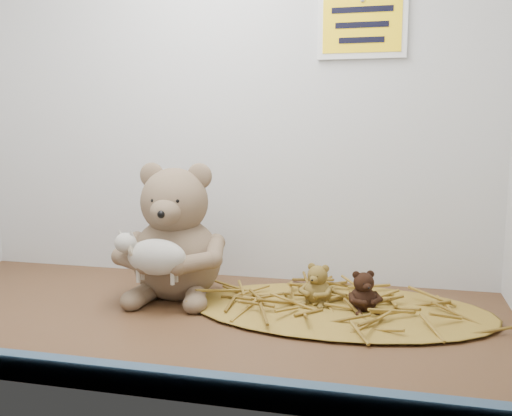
% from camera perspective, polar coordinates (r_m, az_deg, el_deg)
% --- Properties ---
extents(alcove_shell, '(1.20, 0.60, 0.90)m').
position_cam_1_polar(alcove_shell, '(1.10, -6.52, 13.63)').
color(alcove_shell, '#472A18').
rests_on(alcove_shell, ground).
extents(front_rail, '(1.19, 0.02, 0.04)m').
position_cam_1_polar(front_rail, '(0.82, -15.47, -15.76)').
color(front_rail, '#365267').
rests_on(front_rail, shelf_floor).
extents(straw_bed, '(0.57, 0.33, 0.01)m').
position_cam_1_polar(straw_bed, '(1.10, 8.36, -9.96)').
color(straw_bed, brown).
rests_on(straw_bed, shelf_floor).
extents(main_teddy, '(0.24, 0.25, 0.27)m').
position_cam_1_polar(main_teddy, '(1.16, -8.02, -2.27)').
color(main_teddy, '#776349').
rests_on(main_teddy, shelf_floor).
extents(toy_lamb, '(0.15, 0.09, 0.10)m').
position_cam_1_polar(toy_lamb, '(1.08, -9.90, -4.86)').
color(toy_lamb, '#B3ABA0').
rests_on(toy_lamb, main_teddy).
extents(mini_teddy_tan, '(0.08, 0.08, 0.08)m').
position_cam_1_polar(mini_teddy_tan, '(1.10, 6.21, -7.43)').
color(mini_teddy_tan, brown).
rests_on(mini_teddy_tan, straw_bed).
extents(mini_teddy_brown, '(0.08, 0.08, 0.08)m').
position_cam_1_polar(mini_teddy_brown, '(1.07, 10.67, -8.03)').
color(mini_teddy_brown, black).
rests_on(mini_teddy_brown, straw_bed).
extents(wall_sign, '(0.16, 0.01, 0.11)m').
position_cam_1_polar(wall_sign, '(1.25, 10.56, 17.52)').
color(wall_sign, yellow).
rests_on(wall_sign, back_wall).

